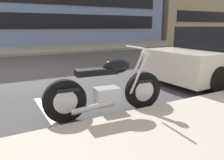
% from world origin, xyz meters
% --- Properties ---
extents(ground_plane, '(260.00, 260.00, 0.00)m').
position_xyz_m(ground_plane, '(0.00, 0.00, 0.00)').
color(ground_plane, '#3D3D3F').
extents(sidewalk_far_curb, '(120.00, 5.00, 0.14)m').
position_xyz_m(sidewalk_far_curb, '(12.00, 7.11, 0.07)').
color(sidewalk_far_curb, gray).
rests_on(sidewalk_far_curb, ground).
extents(parking_stall_stripe, '(0.12, 2.20, 0.01)m').
position_xyz_m(parking_stall_stripe, '(0.00, -4.01, 0.00)').
color(parking_stall_stripe, silver).
rests_on(parking_stall_stripe, ground).
extents(parked_motorcycle, '(2.10, 0.62, 1.14)m').
position_xyz_m(parked_motorcycle, '(0.91, -4.37, 0.44)').
color(parked_motorcycle, black).
rests_on(parked_motorcycle, ground).
extents(parked_car_at_intersection, '(4.20, 2.01, 1.47)m').
position_xyz_m(parked_car_at_intersection, '(4.96, -3.55, 0.69)').
color(parked_car_at_intersection, beige).
rests_on(parked_car_at_intersection, ground).
extents(car_opposite_curb, '(4.67, 2.07, 1.47)m').
position_xyz_m(car_opposite_curb, '(14.00, 3.73, 0.68)').
color(car_opposite_curb, beige).
rests_on(car_opposite_curb, ground).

